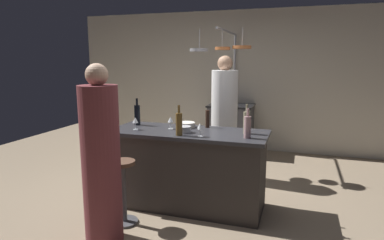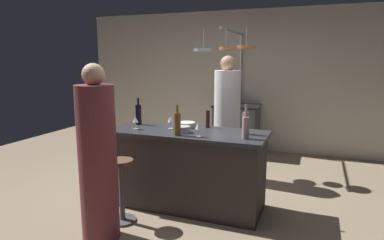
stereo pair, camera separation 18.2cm
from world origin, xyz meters
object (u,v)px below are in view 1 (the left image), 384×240
object	(u,v)px
wine_bottle_dark	(137,114)
mixing_bowl_ceramic	(186,125)
wine_glass_by_chef	(135,121)
bar_stool_left	(123,189)
mixing_bowl_steel	(184,129)
pepper_mill	(207,119)
wine_bottle_white	(247,122)
wine_bottle_rose	(247,127)
wine_glass_near_left_guest	(200,127)
chef	(224,122)
potted_plant	(112,143)
wine_bottle_amber	(179,124)
wine_glass_near_right_guest	(171,120)
stove_range	(231,128)
guest_left	(101,162)

from	to	relation	value
wine_bottle_dark	mixing_bowl_ceramic	bearing A→B (deg)	3.54
wine_glass_by_chef	wine_bottle_dark	bearing A→B (deg)	113.00
bar_stool_left	wine_glass_by_chef	distance (m)	0.81
wine_bottle_dark	mixing_bowl_steel	distance (m)	0.74
pepper_mill	wine_bottle_white	world-z (taller)	wine_bottle_white
wine_bottle_rose	wine_glass_near_left_guest	bearing A→B (deg)	-168.96
pepper_mill	chef	bearing A→B (deg)	88.70
potted_plant	mixing_bowl_ceramic	distance (m)	2.15
chef	wine_glass_near_left_guest	bearing A→B (deg)	-88.38
wine_bottle_amber	bar_stool_left	bearing A→B (deg)	-142.12
wine_bottle_rose	wine_glass_near_left_guest	xyz separation A→B (m)	(-0.48, -0.09, -0.01)
wine_bottle_white	wine_glass_near_right_guest	size ratio (longest dim) A/B	2.23
chef	pepper_mill	size ratio (longest dim) A/B	8.35
wine_bottle_rose	wine_glass_near_right_guest	distance (m)	0.94
wine_glass_by_chef	mixing_bowl_steel	world-z (taller)	wine_glass_by_chef
bar_stool_left	wine_glass_near_right_guest	distance (m)	0.95
potted_plant	wine_bottle_rose	world-z (taller)	wine_bottle_rose
mixing_bowl_steel	wine_glass_near_left_guest	bearing A→B (deg)	-31.73
chef	pepper_mill	xyz separation A→B (m)	(-0.02, -0.83, 0.19)
bar_stool_left	pepper_mill	size ratio (longest dim) A/B	3.24
mixing_bowl_ceramic	stove_range	bearing A→B (deg)	87.90
wine_bottle_white	stove_range	bearing A→B (deg)	105.33
wine_glass_near_left_guest	wine_bottle_amber	bearing A→B (deg)	-177.40
wine_bottle_amber	mixing_bowl_ceramic	bearing A→B (deg)	98.92
bar_stool_left	wine_glass_by_chef	bearing A→B (deg)	101.47
wine_bottle_amber	wine_bottle_rose	bearing A→B (deg)	8.35
potted_plant	wine_bottle_amber	size ratio (longest dim) A/B	1.60
guest_left	potted_plant	distance (m)	2.67
wine_bottle_rose	mixing_bowl_steel	size ratio (longest dim) A/B	1.96
wine_bottle_amber	mixing_bowl_steel	bearing A→B (deg)	88.83
wine_glass_near_right_guest	wine_glass_near_left_guest	bearing A→B (deg)	-31.65
pepper_mill	wine_bottle_white	distance (m)	0.53
wine_bottle_rose	wine_glass_by_chef	distance (m)	1.29
wine_glass_by_chef	mixing_bowl_ceramic	size ratio (longest dim) A/B	0.70
chef	wine_bottle_amber	xyz separation A→B (m)	(-0.19, -1.33, 0.21)
wine_bottle_dark	wine_bottle_white	size ratio (longest dim) A/B	1.02
wine_bottle_rose	wine_glass_near_right_guest	size ratio (longest dim) A/B	2.12
wine_bottle_dark	wine_bottle_rose	xyz separation A→B (m)	(1.41, -0.29, -0.01)
chef	wine_bottle_amber	size ratio (longest dim) A/B	5.38
chef	mixing_bowl_steel	world-z (taller)	chef
wine_bottle_amber	wine_glass_near_right_guest	world-z (taller)	wine_bottle_amber
potted_plant	mixing_bowl_ceramic	bearing A→B (deg)	-32.75
wine_bottle_dark	wine_bottle_rose	bearing A→B (deg)	-11.47
wine_bottle_white	wine_glass_near_left_guest	bearing A→B (deg)	-145.34
pepper_mill	wine_bottle_dark	distance (m)	0.88
chef	wine_bottle_amber	world-z (taller)	chef
bar_stool_left	guest_left	distance (m)	0.54
wine_bottle_rose	bar_stool_left	bearing A→B (deg)	-158.15
chef	bar_stool_left	xyz separation A→B (m)	(-0.67, -1.70, -0.44)
guest_left	mixing_bowl_ceramic	distance (m)	1.25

